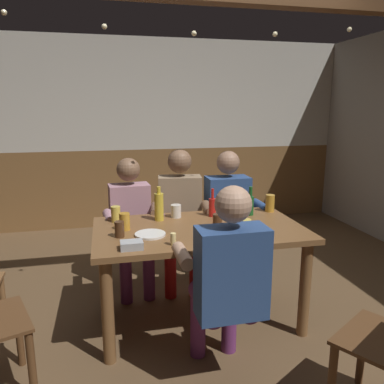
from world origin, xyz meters
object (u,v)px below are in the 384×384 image
object	(u,v)px
pint_glass_0	(270,203)
plate_0	(150,234)
dining_table	(199,242)
person_2	(229,210)
pint_glass_1	(116,214)
bottle_2	(159,206)
pint_glass_8	(176,211)
pint_glass_7	(119,229)
condiment_caddy	(132,245)
bottle_1	(250,204)
bottle_0	(212,206)
person_3	(227,277)
person_1	(180,212)
table_candle	(173,239)
pint_glass_4	(229,202)
pint_glass_6	(217,222)
pint_glass_5	(125,222)
pint_glass_2	(245,230)
person_0	(131,219)
pint_glass_3	(236,213)

from	to	relation	value
pint_glass_0	plate_0	bearing A→B (deg)	-159.88
dining_table	person_2	distance (m)	0.81
person_2	pint_glass_1	xyz separation A→B (m)	(-1.04, -0.39, 0.13)
bottle_2	pint_glass_8	size ratio (longest dim) A/B	2.60
bottle_2	pint_glass_7	size ratio (longest dim) A/B	2.43
condiment_caddy	bottle_1	distance (m)	1.14
condiment_caddy	bottle_0	distance (m)	0.90
person_3	pint_glass_0	world-z (taller)	person_3
pint_glass_8	person_1	bearing A→B (deg)	73.61
dining_table	bottle_0	size ratio (longest dim) A/B	6.66
pint_glass_1	table_candle	bearing A→B (deg)	-60.32
pint_glass_4	pint_glass_1	bearing A→B (deg)	-174.11
pint_glass_6	pint_glass_5	bearing A→B (deg)	168.07
dining_table	condiment_caddy	bearing A→B (deg)	-147.74
bottle_2	pint_glass_4	size ratio (longest dim) A/B	1.69
condiment_caddy	pint_glass_2	xyz separation A→B (m)	(0.74, -0.00, 0.05)
person_1	pint_glass_6	size ratio (longest dim) A/B	10.90
dining_table	pint_glass_8	size ratio (longest dim) A/B	14.80
person_1	pint_glass_2	size ratio (longest dim) A/B	8.77
condiment_caddy	pint_glass_0	xyz separation A→B (m)	(1.20, 0.61, 0.05)
pint_glass_0	pint_glass_5	size ratio (longest dim) A/B	1.16
pint_glass_7	bottle_0	bearing A→B (deg)	24.47
person_0	pint_glass_5	size ratio (longest dim) A/B	9.49
pint_glass_3	pint_glass_8	distance (m)	0.47
person_0	pint_glass_6	xyz separation A→B (m)	(0.57, -0.73, 0.16)
pint_glass_4	condiment_caddy	bearing A→B (deg)	-140.99
plate_0	pint_glass_2	world-z (taller)	pint_glass_2
person_2	bottle_2	xyz separation A→B (m)	(-0.72, -0.43, 0.18)
pint_glass_2	pint_glass_4	distance (m)	0.71
person_0	person_1	distance (m)	0.44
person_2	table_candle	size ratio (longest dim) A/B	15.16
pint_glass_3	pint_glass_7	world-z (taller)	pint_glass_3
person_1	pint_glass_4	world-z (taller)	person_1
dining_table	table_candle	xyz separation A→B (m)	(-0.25, -0.32, 0.15)
person_0	bottle_0	size ratio (longest dim) A/B	5.15
person_3	pint_glass_6	xyz separation A→B (m)	(0.12, 0.59, 0.14)
condiment_caddy	pint_glass_4	size ratio (longest dim) A/B	0.89
bottle_0	pint_glass_4	xyz separation A→B (m)	(0.18, 0.12, -0.00)
person_0	pint_glass_8	size ratio (longest dim) A/B	11.45
bottle_2	pint_glass_4	distance (m)	0.63
table_candle	pint_glass_3	size ratio (longest dim) A/B	0.60
pint_glass_3	pint_glass_4	distance (m)	0.29
table_candle	pint_glass_5	world-z (taller)	pint_glass_5
condiment_caddy	bottle_2	world-z (taller)	bottle_2
person_0	plate_0	world-z (taller)	person_0
bottle_1	pint_glass_1	size ratio (longest dim) A/B	1.93
bottle_1	pint_glass_5	world-z (taller)	bottle_1
person_3	table_candle	size ratio (longest dim) A/B	15.09
condiment_caddy	pint_glass_5	xyz separation A→B (m)	(-0.02, 0.39, 0.04)
person_0	pint_glass_1	bearing A→B (deg)	65.52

